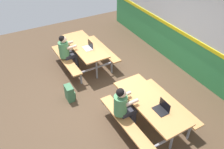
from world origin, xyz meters
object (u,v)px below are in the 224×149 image
object	(u,v)px
picnic_table_left	(85,50)
laptop_silver	(89,47)
backpack_dark	(70,93)
student_nearer	(67,50)
student_further	(123,105)
laptop_dark	(162,109)
picnic_table_right	(150,107)

from	to	relation	value
picnic_table_left	laptop_silver	world-z (taller)	laptop_silver
laptop_silver	backpack_dark	xyz separation A→B (m)	(1.05, -1.05, -0.57)
student_nearer	student_further	bearing A→B (deg)	6.15
laptop_silver	backpack_dark	world-z (taller)	laptop_silver
laptop_dark	laptop_silver	bearing A→B (deg)	-174.25
student_further	backpack_dark	bearing A→B (deg)	-153.35
picnic_table_right	student_further	size ratio (longest dim) A/B	1.62
student_further	laptop_dark	distance (m)	0.82
picnic_table_left	picnic_table_right	distance (m)	2.99
picnic_table_right	backpack_dark	world-z (taller)	picnic_table_right
picnic_table_left	picnic_table_right	size ratio (longest dim) A/B	1.00
picnic_table_left	backpack_dark	world-z (taller)	picnic_table_left
student_further	laptop_silver	bearing A→B (deg)	173.21
picnic_table_left	backpack_dark	xyz separation A→B (m)	(1.28, -1.00, -0.36)
picnic_table_left	backpack_dark	bearing A→B (deg)	-38.06
picnic_table_right	student_nearer	world-z (taller)	student_nearer
student_further	backpack_dark	xyz separation A→B (m)	(-1.48, -0.74, -0.49)
picnic_table_left	laptop_dark	size ratio (longest dim) A/B	6.00
student_nearer	picnic_table_left	bearing A→B (deg)	86.98
backpack_dark	laptop_silver	bearing A→B (deg)	135.05
student_nearer	student_further	distance (m)	2.81
picnic_table_right	laptop_silver	distance (m)	2.77
laptop_silver	student_further	bearing A→B (deg)	-6.79
laptop_dark	backpack_dark	distance (m)	2.50
picnic_table_right	laptop_silver	size ratio (longest dim) A/B	6.00
student_further	laptop_silver	world-z (taller)	student_further
picnic_table_right	laptop_silver	bearing A→B (deg)	-174.55
picnic_table_right	student_further	world-z (taller)	student_further
picnic_table_left	laptop_silver	bearing A→B (deg)	10.90
picnic_table_right	student_nearer	size ratio (longest dim) A/B	1.62
picnic_table_right	backpack_dark	xyz separation A→B (m)	(-1.70, -1.31, -0.36)
picnic_table_left	backpack_dark	size ratio (longest dim) A/B	4.45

